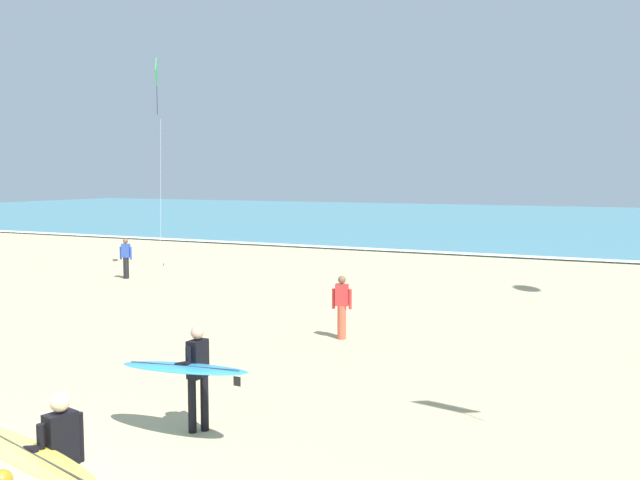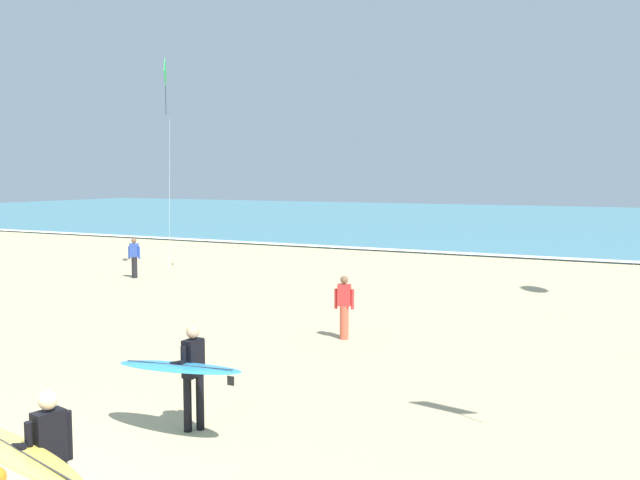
{
  "view_description": "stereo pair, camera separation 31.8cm",
  "coord_description": "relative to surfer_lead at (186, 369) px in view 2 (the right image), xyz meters",
  "views": [
    {
      "loc": [
        7.0,
        -5.25,
        4.06
      ],
      "look_at": [
        0.76,
        7.78,
        2.72
      ],
      "focal_mm": 39.31,
      "sensor_mm": 36.0,
      "label": 1
    },
    {
      "loc": [
        7.29,
        -5.11,
        4.06
      ],
      "look_at": [
        0.76,
        7.78,
        2.72
      ],
      "focal_mm": 39.31,
      "sensor_mm": 36.0,
      "label": 2
    }
  ],
  "objects": [
    {
      "name": "surfer_lead",
      "position": [
        0.0,
        0.0,
        0.0
      ],
      "size": [
        2.39,
        0.96,
        1.71
      ],
      "color": "black",
      "rests_on": "ground"
    },
    {
      "name": "shoreline_foam",
      "position": [
        -0.58,
        26.47,
        -0.97
      ],
      "size": [
        160.0,
        0.95,
        0.01
      ],
      "primitive_type": "cube",
      "color": "white",
      "rests_on": "ocean_water"
    },
    {
      "name": "ocean_water",
      "position": [
        -0.58,
        56.17,
        -1.01
      ],
      "size": [
        160.0,
        60.0,
        0.08
      ],
      "primitive_type": "cube",
      "color": "teal",
      "rests_on": "ground"
    },
    {
      "name": "surfer_third",
      "position": [
        0.62,
        -3.43,
        -0.0
      ],
      "size": [
        2.54,
        1.14,
        1.71
      ],
      "color": "black",
      "rests_on": "ground"
    },
    {
      "name": "kite_diamond_emerald_distant",
      "position": [
        -12.25,
        14.7,
        6.89
      ],
      "size": [
        1.67,
        2.35,
        8.85
      ],
      "color": "green",
      "rests_on": "ground"
    },
    {
      "name": "bystander_red_top",
      "position": [
        -0.5,
        6.95,
        -0.24
      ],
      "size": [
        0.49,
        0.25,
        1.59
      ],
      "color": "#D8593F",
      "rests_on": "ground"
    },
    {
      "name": "bystander_blue_top",
      "position": [
        -12.3,
        12.63,
        -0.24
      ],
      "size": [
        0.48,
        0.27,
        1.59
      ],
      "color": "black",
      "rests_on": "ground"
    }
  ]
}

